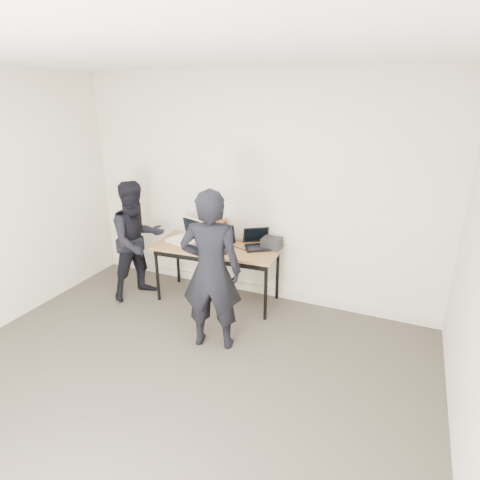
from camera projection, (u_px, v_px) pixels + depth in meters
The scene contains 13 objects.
room at pixel (138, 258), 2.84m from camera, with size 4.60×4.60×2.80m.
desk at pixel (217, 251), 4.81m from camera, with size 1.54×0.75×0.72m.
laptop_beige at pixel (186, 237), 4.93m from camera, with size 0.42×0.42×0.28m.
laptop_center at pixel (218, 243), 4.72m from camera, with size 0.38×0.37×0.27m.
laptop_right at pixel (257, 243), 4.74m from camera, with size 0.41×0.41×0.22m.
leather_satchel at pixel (212, 228), 5.01m from camera, with size 0.38×0.23×0.25m.
tissue at pixel (214, 217), 4.94m from camera, with size 0.13×0.10×0.08m, color white.
equipment_box at pixel (272, 243), 4.70m from camera, with size 0.22×0.19×0.13m, color black.
power_brick at pixel (193, 247), 4.72m from camera, with size 0.08×0.05×0.03m, color black.
cables at pixel (220, 246), 4.78m from camera, with size 1.14×0.49×0.01m.
person_typist at pixel (211, 271), 3.88m from camera, with size 0.60×0.39×1.64m, color black.
person_observer at pixel (138, 241), 4.91m from camera, with size 0.72×0.56×1.48m, color black.
baseboard at pixel (252, 288), 5.22m from camera, with size 4.50×0.03×0.10m, color #C1B49F.
Camera 1 is at (1.70, -2.11, 2.47)m, focal length 30.00 mm.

